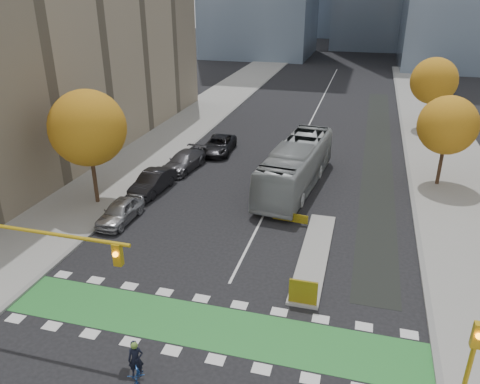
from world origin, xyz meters
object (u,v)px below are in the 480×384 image
Objects in this scene: traffic_signal_west at (16,250)px; bus at (296,166)px; tree_west at (88,128)px; cyclist at (137,371)px; hazard_board at (303,292)px; parked_car_b at (153,182)px; parked_car_c at (184,161)px; traffic_signal_east at (472,355)px; tree_east_near at (448,125)px; parked_car_d at (219,145)px; parked_car_a at (120,211)px; tree_east_far at (434,81)px.

traffic_signal_west reaches higher than bus.
tree_west reaches higher than cyclist.
traffic_signal_west reaches higher than hazard_board.
tree_west reaches higher than parked_car_b.
hazard_board is at bearing -44.26° from parked_car_c.
cyclist is 0.16× the size of bus.
parked_car_c is at bearing 132.87° from traffic_signal_east.
bus is at bearing 64.40° from traffic_signal_west.
parked_car_b is at bearing 141.67° from traffic_signal_east.
traffic_signal_east is at bearing -39.79° from parked_car_c.
hazard_board is 0.27× the size of parked_car_c.
tree_east_near is 28.27m from cyclist.
hazard_board is 13.23m from traffic_signal_west.
bus is 2.38× the size of parked_car_d.
traffic_signal_west is (-19.93, -22.51, -0.83)m from tree_east_near.
tree_west is at bearing -157.38° from tree_east_near.
traffic_signal_west is at bearing -95.86° from parked_car_d.
traffic_signal_east is at bearing -27.39° from parked_car_a.
tree_west is 6.09m from parked_car_a.
bus reaches higher than parked_car_b.
tree_west is 1.88× the size of parked_car_a.
traffic_signal_east is 0.79× the size of parked_car_c.
traffic_signal_west is at bearing -179.99° from traffic_signal_east.
tree_east_far is at bearing 65.87° from bus.
cyclist reaches higher than parked_car_a.
tree_west is 14.70m from parked_car_d.
traffic_signal_west is 2.08× the size of traffic_signal_east.
tree_east_near is at bearing 36.80° from cyclist.
tree_east_near reaches higher than parked_car_d.
parked_car_c is (0.55, 10.00, 0.01)m from parked_car_a.
hazard_board is 0.17× the size of tree_west.
parked_car_a is at bearing -101.47° from parked_car_d.
traffic_signal_west is at bearing -117.95° from tree_east_far.
traffic_signal_east is 12.37m from cyclist.
tree_east_far is 1.47× the size of parked_car_c.
bus reaches higher than parked_car_d.
hazard_board is 0.26× the size of parked_car_d.
parked_car_d is (-10.93, 20.71, -0.06)m from hazard_board.
parked_car_c is at bearing 91.47° from traffic_signal_west.
traffic_signal_west reaches higher than parked_car_d.
hazard_board is 0.32× the size of parked_car_a.
parked_car_a is 0.90× the size of parked_car_b.
parked_car_b is (-21.50, -23.09, -4.44)m from tree_east_far.
tree_east_near is at bearing 23.04° from parked_car_b.
parked_car_b is at bearing 140.52° from hazard_board.
cyclist reaches higher than parked_car_b.
hazard_board is 18.44m from tree_west.
tree_west is 15.37m from bus.
traffic_signal_west reaches higher than parked_car_b.
tree_east_far is 1.75× the size of parked_car_a.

